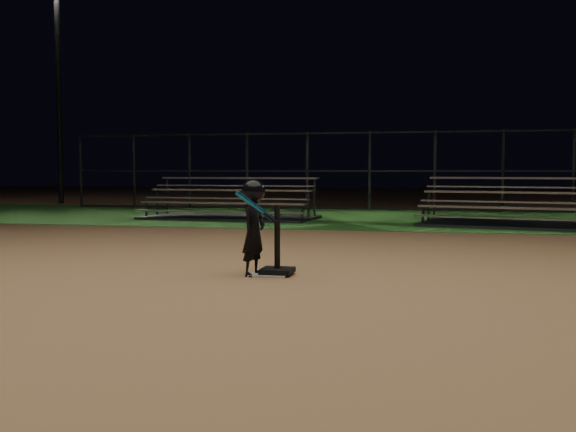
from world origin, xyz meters
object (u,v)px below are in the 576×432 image
Objects in this scene: light_pole_left at (57,73)px; bleacher_right at (525,217)px; bleacher_left at (230,210)px; batting_tee at (277,260)px; child_batter at (254,225)px; home_plate at (270,274)px.

bleacher_right is at bearing -24.02° from light_pole_left.
light_pole_left reaches higher than bleacher_left.
batting_tee is at bearing -104.36° from bleacher_right.
bleacher_left is at bearing 36.14° from child_batter.
bleacher_left reaches higher than home_plate.
light_pole_left is at bearing 128.77° from home_plate.
home_plate is at bearing -43.58° from child_batter.
batting_tee is 0.52m from child_batter.
bleacher_right is (3.97, 7.83, 0.22)m from home_plate.
bleacher_right is (7.22, -0.87, 0.01)m from bleacher_left.
light_pole_left is (-12.00, 14.94, 4.93)m from home_plate.
home_plate is 0.54× the size of batting_tee.
home_plate is 0.19m from batting_tee.
light_pole_left is (-15.97, 7.12, 4.72)m from bleacher_right.
home_plate is 0.05× the size of light_pole_left.
bleacher_left is at bearing 110.99° from batting_tee.
bleacher_right reaches higher than batting_tee.
batting_tee is at bearing -51.64° from child_batter.
bleacher_left is at bearing -174.85° from bleacher_right.
bleacher_left is at bearing 110.50° from home_plate.
child_batter reaches higher than bleacher_right.
bleacher_left is (-3.34, 8.70, 0.05)m from batting_tee.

